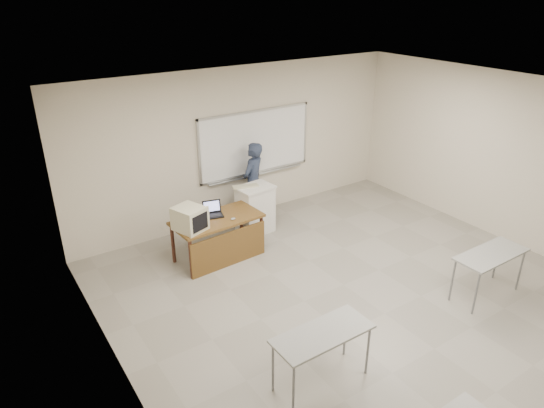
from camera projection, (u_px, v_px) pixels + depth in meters
floor at (385, 314)px, 7.00m from camera, size 7.00×8.00×0.01m
whiteboard at (255, 143)px, 9.53m from camera, size 2.48×0.10×1.31m
student_desks at (474, 327)px, 5.70m from camera, size 4.40×2.20×0.73m
instructor_desk at (221, 231)px, 8.14m from camera, size 1.50×0.75×0.75m
podium at (255, 209)px, 9.12m from camera, size 0.67×0.49×0.94m
crt_monitor at (189, 219)px, 7.69m from camera, size 0.43×0.47×0.40m
laptop at (212, 212)px, 8.23m from camera, size 0.31×0.29×0.23m
mouse at (233, 219)px, 8.09m from camera, size 0.10×0.09×0.03m
keyboard at (246, 186)px, 8.91m from camera, size 0.50×0.28×0.03m
presenter at (253, 182)px, 9.50m from camera, size 0.70×0.62×1.60m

